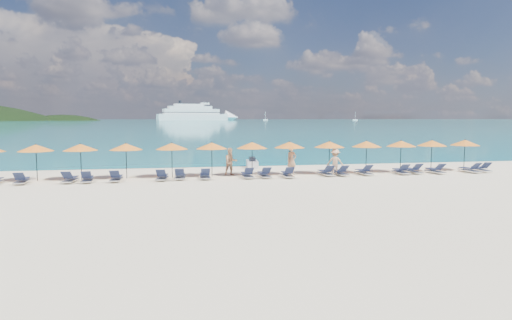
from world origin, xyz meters
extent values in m
plane|color=beige|center=(0.00, 0.00, 0.00)|extent=(1400.00, 1400.00, 0.00)
cube|color=#1FA9B2|center=(0.00, 660.00, 0.01)|extent=(1600.00, 1300.00, 0.01)
ellipsoid|color=black|center=(-150.00, 560.00, -35.00)|extent=(162.00, 126.00, 85.50)
cube|color=white|center=(14.56, 568.50, 4.34)|extent=(96.87, 39.80, 8.68)
cone|color=white|center=(70.18, 582.26, 4.34)|extent=(23.13, 23.13, 19.10)
cube|color=white|center=(12.87, 568.08, 12.15)|extent=(77.71, 32.68, 6.95)
cube|color=white|center=(11.18, 567.66, 17.36)|extent=(60.60, 26.87, 4.34)
cube|color=white|center=(9.50, 567.24, 20.84)|extent=(41.44, 19.75, 3.04)
cube|color=black|center=(12.87, 568.08, 10.85)|extent=(78.67, 33.08, 0.78)
cube|color=black|center=(12.87, 568.08, 13.89)|extent=(76.74, 32.29, 0.78)
cylinder|color=black|center=(-2.13, 564.37, 24.31)|extent=(3.82, 3.82, 4.77)
cube|color=white|center=(113.54, 557.35, 0.88)|extent=(6.59, 2.20, 1.76)
cylinder|color=white|center=(113.54, 557.35, 6.59)|extent=(0.40, 0.40, 10.98)
cube|color=white|center=(227.67, 517.05, 0.85)|extent=(6.41, 2.14, 1.71)
cylinder|color=white|center=(227.67, 517.05, 6.41)|extent=(0.38, 0.38, 10.68)
cube|color=silver|center=(0.83, 9.25, 0.27)|extent=(1.03, 2.25, 0.50)
cube|color=black|center=(0.81, 9.07, 0.64)|extent=(0.54, 0.95, 0.32)
cylinder|color=black|center=(0.88, 9.79, 0.77)|extent=(0.50, 0.10, 0.05)
imported|color=tan|center=(2.73, 4.57, 0.96)|extent=(0.80, 0.63, 1.92)
imported|color=tan|center=(-1.36, 4.92, 0.92)|extent=(0.97, 0.66, 1.84)
imported|color=tan|center=(5.53, 3.78, 0.88)|extent=(1.25, 0.99, 1.76)
cylinder|color=black|center=(-13.26, 4.56, 1.10)|extent=(0.05, 0.05, 2.20)
cone|color=orange|center=(-13.26, 4.56, 2.02)|extent=(2.10, 2.10, 0.42)
sphere|color=black|center=(-13.26, 4.56, 2.24)|extent=(0.08, 0.08, 0.08)
cylinder|color=black|center=(-10.73, 4.65, 1.10)|extent=(0.05, 0.05, 2.20)
cone|color=orange|center=(-10.73, 4.65, 2.02)|extent=(2.10, 2.10, 0.42)
sphere|color=black|center=(-10.73, 4.65, 2.24)|extent=(0.08, 0.08, 0.08)
cylinder|color=black|center=(-8.03, 4.72, 1.10)|extent=(0.05, 0.05, 2.20)
cone|color=orange|center=(-8.03, 4.72, 2.02)|extent=(2.10, 2.10, 0.42)
sphere|color=black|center=(-8.03, 4.72, 2.24)|extent=(0.08, 0.08, 0.08)
cylinder|color=black|center=(-5.19, 4.71, 1.10)|extent=(0.05, 0.05, 2.20)
cone|color=orange|center=(-5.19, 4.71, 2.02)|extent=(2.10, 2.10, 0.42)
sphere|color=black|center=(-5.19, 4.71, 2.24)|extent=(0.08, 0.08, 0.08)
cylinder|color=black|center=(-2.63, 4.72, 1.10)|extent=(0.05, 0.05, 2.20)
cone|color=orange|center=(-2.63, 4.72, 2.02)|extent=(2.10, 2.10, 0.42)
sphere|color=black|center=(-2.63, 4.72, 2.24)|extent=(0.08, 0.08, 0.08)
cylinder|color=black|center=(0.03, 4.63, 1.10)|extent=(0.05, 0.05, 2.20)
cone|color=orange|center=(0.03, 4.63, 2.02)|extent=(2.10, 2.10, 0.42)
sphere|color=black|center=(0.03, 4.63, 2.24)|extent=(0.08, 0.08, 0.08)
cylinder|color=black|center=(2.60, 4.68, 1.10)|extent=(0.05, 0.05, 2.20)
cone|color=orange|center=(2.60, 4.68, 2.02)|extent=(2.10, 2.10, 0.42)
sphere|color=black|center=(2.60, 4.68, 2.24)|extent=(0.08, 0.08, 0.08)
cylinder|color=black|center=(5.40, 4.63, 1.10)|extent=(0.05, 0.05, 2.20)
cone|color=orange|center=(5.40, 4.63, 2.02)|extent=(2.10, 2.10, 0.42)
sphere|color=black|center=(5.40, 4.63, 2.24)|extent=(0.08, 0.08, 0.08)
cylinder|color=black|center=(8.08, 4.55, 1.10)|extent=(0.05, 0.05, 2.20)
cone|color=orange|center=(8.08, 4.55, 2.02)|extent=(2.10, 2.10, 0.42)
sphere|color=black|center=(8.08, 4.55, 2.24)|extent=(0.08, 0.08, 0.08)
cylinder|color=black|center=(10.70, 4.60, 1.10)|extent=(0.05, 0.05, 2.20)
cone|color=orange|center=(10.70, 4.60, 2.02)|extent=(2.10, 2.10, 0.42)
sphere|color=black|center=(10.70, 4.60, 2.24)|extent=(0.08, 0.08, 0.08)
cylinder|color=black|center=(13.17, 4.73, 1.10)|extent=(0.05, 0.05, 2.20)
cone|color=orange|center=(13.17, 4.73, 2.02)|extent=(2.10, 2.10, 0.42)
sphere|color=black|center=(13.17, 4.73, 2.24)|extent=(0.08, 0.08, 0.08)
cylinder|color=black|center=(15.90, 4.83, 1.10)|extent=(0.05, 0.05, 2.20)
cone|color=orange|center=(15.90, 4.83, 2.02)|extent=(2.10, 2.10, 0.42)
sphere|color=black|center=(15.90, 4.83, 2.24)|extent=(0.08, 0.08, 0.08)
cube|color=silver|center=(-13.77, 3.44, 0.14)|extent=(0.79, 1.75, 0.06)
cube|color=#1B233F|center=(-13.79, 3.69, 0.30)|extent=(0.66, 1.15, 0.04)
cube|color=#1B233F|center=(-13.71, 2.90, 0.55)|extent=(0.60, 0.59, 0.43)
cube|color=silver|center=(-11.13, 3.45, 0.14)|extent=(0.72, 1.73, 0.06)
cube|color=#1B233F|center=(-11.11, 3.70, 0.30)|extent=(0.61, 1.13, 0.04)
cube|color=#1B233F|center=(-11.16, 2.90, 0.55)|extent=(0.58, 0.57, 0.43)
cube|color=silver|center=(-10.14, 3.39, 0.14)|extent=(0.77, 1.75, 0.06)
cube|color=#1B233F|center=(-10.16, 3.63, 0.30)|extent=(0.65, 1.15, 0.04)
cube|color=#1B233F|center=(-10.09, 2.84, 0.55)|extent=(0.60, 0.58, 0.43)
cube|color=silver|center=(-8.50, 3.45, 0.14)|extent=(0.64, 1.71, 0.06)
cube|color=#1B233F|center=(-8.50, 3.70, 0.30)|extent=(0.56, 1.11, 0.04)
cube|color=#1B233F|center=(-8.51, 2.90, 0.55)|extent=(0.56, 0.54, 0.43)
cube|color=silver|center=(-5.78, 3.47, 0.14)|extent=(0.79, 1.75, 0.06)
cube|color=#1B233F|center=(-5.75, 3.72, 0.30)|extent=(0.66, 1.15, 0.04)
cube|color=#1B233F|center=(-5.83, 2.92, 0.55)|extent=(0.60, 0.59, 0.43)
cube|color=silver|center=(-4.70, 3.67, 0.14)|extent=(0.72, 1.73, 0.06)
cube|color=#1B233F|center=(-4.69, 3.92, 0.30)|extent=(0.62, 1.13, 0.04)
cube|color=#1B233F|center=(-4.73, 3.12, 0.55)|extent=(0.58, 0.57, 0.43)
cube|color=silver|center=(-3.16, 3.51, 0.14)|extent=(0.63, 1.70, 0.06)
cube|color=#1B233F|center=(-3.16, 3.76, 0.30)|extent=(0.56, 1.10, 0.04)
cube|color=#1B233F|center=(-3.17, 2.96, 0.55)|extent=(0.55, 0.54, 0.43)
cube|color=silver|center=(-0.49, 3.45, 0.14)|extent=(0.69, 1.72, 0.06)
cube|color=#1B233F|center=(-0.50, 3.70, 0.30)|extent=(0.60, 1.12, 0.04)
cube|color=#1B233F|center=(-0.47, 2.91, 0.55)|extent=(0.57, 0.56, 0.43)
cube|color=silver|center=(0.63, 3.48, 0.14)|extent=(0.69, 1.72, 0.06)
cube|color=#1B233F|center=(0.62, 3.73, 0.30)|extent=(0.59, 1.12, 0.04)
cube|color=#1B233F|center=(0.65, 2.93, 0.55)|extent=(0.57, 0.56, 0.43)
cube|color=silver|center=(2.12, 3.29, 0.14)|extent=(0.67, 1.72, 0.06)
cube|color=#1B233F|center=(2.12, 3.54, 0.30)|extent=(0.58, 1.12, 0.04)
cube|color=#1B233F|center=(2.10, 2.74, 0.55)|extent=(0.57, 0.55, 0.43)
cube|color=silver|center=(4.83, 3.67, 0.14)|extent=(0.72, 1.73, 0.06)
cube|color=#1B233F|center=(4.81, 3.92, 0.30)|extent=(0.62, 1.13, 0.04)
cube|color=#1B233F|center=(4.86, 3.12, 0.55)|extent=(0.58, 0.57, 0.43)
cube|color=silver|center=(5.78, 3.57, 0.14)|extent=(0.75, 1.74, 0.06)
cube|color=#1B233F|center=(5.76, 3.82, 0.30)|extent=(0.63, 1.14, 0.04)
cube|color=#1B233F|center=(5.82, 3.02, 0.55)|extent=(0.59, 0.58, 0.43)
cube|color=silver|center=(7.48, 3.58, 0.14)|extent=(0.71, 1.73, 0.06)
cube|color=#1B233F|center=(7.46, 3.83, 0.30)|extent=(0.61, 1.13, 0.04)
cube|color=#1B233F|center=(7.50, 3.03, 0.55)|extent=(0.58, 0.56, 0.43)
cube|color=silver|center=(10.13, 3.51, 0.14)|extent=(0.73, 1.74, 0.06)
cube|color=#1B233F|center=(10.15, 3.75, 0.30)|extent=(0.62, 1.13, 0.04)
cube|color=#1B233F|center=(10.10, 2.96, 0.55)|extent=(0.58, 0.57, 0.43)
cube|color=silver|center=(11.13, 3.66, 0.14)|extent=(0.67, 1.72, 0.06)
cube|color=#1B233F|center=(11.13, 3.91, 0.30)|extent=(0.58, 1.11, 0.04)
cube|color=#1B233F|center=(11.15, 3.11, 0.55)|extent=(0.56, 0.55, 0.43)
cube|color=silver|center=(12.66, 3.42, 0.14)|extent=(0.67, 1.72, 0.06)
cube|color=#1B233F|center=(12.66, 3.67, 0.30)|extent=(0.58, 1.12, 0.04)
cube|color=#1B233F|center=(12.68, 2.87, 0.55)|extent=(0.57, 0.55, 0.43)
cube|color=silver|center=(15.33, 3.40, 0.14)|extent=(0.78, 1.75, 0.06)
cube|color=#1B233F|center=(15.31, 3.65, 0.30)|extent=(0.65, 1.15, 0.04)
cube|color=#1B233F|center=(15.39, 2.85, 0.55)|extent=(0.60, 0.59, 0.43)
cube|color=silver|center=(16.43, 3.67, 0.14)|extent=(0.78, 1.75, 0.06)
cube|color=#1B233F|center=(16.45, 3.92, 0.30)|extent=(0.66, 1.15, 0.04)
cube|color=#1B233F|center=(16.38, 3.12, 0.55)|extent=(0.60, 0.59, 0.43)
camera|label=1|loc=(-4.74, -23.18, 3.84)|focal=30.00mm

